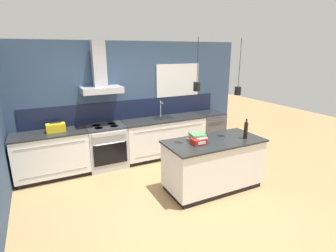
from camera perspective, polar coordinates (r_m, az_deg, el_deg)
The scene contains 11 objects.
ground_plane at distance 4.63m, azimuth 0.18°, elevation -15.18°, with size 16.00×16.00×0.00m, color #A87F51.
wall_back at distance 5.89m, azimuth -8.90°, elevation 5.71°, with size 5.60×2.18×2.60m.
counter_run_left at distance 5.57m, azimuth -23.99°, elevation -5.75°, with size 1.37×0.64×0.91m.
counter_run_sink at distance 6.11m, azimuth -0.88°, elevation -2.38°, with size 1.92×0.64×1.28m.
oven_range at distance 5.69m, azimuth -13.21°, elevation -4.35°, with size 0.79×0.66×0.91m.
dishwasher at distance 6.73m, azimuth 8.87°, elevation -0.87°, with size 0.62×0.65×0.91m.
kitchen_island at distance 4.77m, azimuth 9.77°, elevation -8.20°, with size 1.73×0.83×0.91m.
bottle_on_island at distance 4.78m, azimuth 16.57°, elevation -0.86°, with size 0.07×0.07×0.35m.
book_stack at distance 4.49m, azimuth 6.45°, elevation -2.53°, with size 0.29×0.34×0.14m.
red_supply_box at distance 4.37m, azimuth 6.71°, elevation -3.33°, with size 0.24×0.19×0.09m.
yellow_toolbox at distance 5.41m, azimuth -23.23°, elevation -0.35°, with size 0.34×0.18×0.19m.
Camera 1 is at (-1.78, -3.53, 2.42)m, focal length 28.00 mm.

